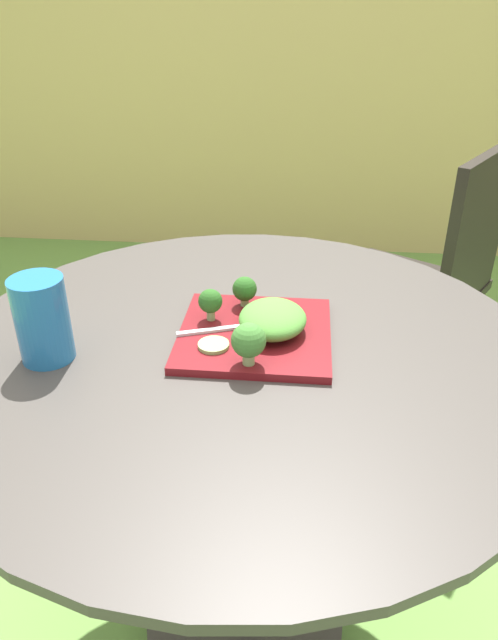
% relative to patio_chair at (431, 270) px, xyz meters
% --- Properties ---
extents(ground_plane, '(12.00, 12.00, 0.00)m').
position_rel_patio_chair_xyz_m(ground_plane, '(-0.48, -0.85, -0.53)').
color(ground_plane, '#669342').
extents(bamboo_fence, '(8.00, 0.08, 1.56)m').
position_rel_patio_chair_xyz_m(bamboo_fence, '(-0.48, 1.45, 0.25)').
color(bamboo_fence, tan).
rests_on(bamboo_fence, ground_plane).
extents(patio_table, '(1.00, 1.00, 0.76)m').
position_rel_patio_chair_xyz_m(patio_table, '(-0.48, -0.85, -0.01)').
color(patio_table, '#423D38').
rests_on(patio_table, ground_plane).
extents(patio_chair, '(0.61, 0.61, 0.90)m').
position_rel_patio_chair_xyz_m(patio_chair, '(0.00, 0.00, 0.00)').
color(patio_chair, black).
rests_on(patio_chair, ground_plane).
extents(salad_plate, '(0.25, 0.25, 0.01)m').
position_rel_patio_chair_xyz_m(salad_plate, '(-0.46, -0.83, 0.24)').
color(salad_plate, maroon).
rests_on(salad_plate, patio_table).
extents(drinking_glass, '(0.08, 0.08, 0.14)m').
position_rel_patio_chair_xyz_m(drinking_glass, '(-0.79, -0.92, 0.29)').
color(drinking_glass, '#236BA8').
rests_on(drinking_glass, patio_table).
extents(fork, '(0.15, 0.07, 0.00)m').
position_rel_patio_chair_xyz_m(fork, '(-0.51, -0.83, 0.25)').
color(fork, silver).
rests_on(fork, salad_plate).
extents(lettuce_mound, '(0.11, 0.13, 0.05)m').
position_rel_patio_chair_xyz_m(lettuce_mound, '(-0.44, -0.83, 0.27)').
color(lettuce_mound, '#519338').
rests_on(lettuce_mound, salad_plate).
extents(broccoli_floret_0, '(0.04, 0.04, 0.06)m').
position_rel_patio_chair_xyz_m(broccoli_floret_0, '(-0.54, -0.80, 0.28)').
color(broccoli_floret_0, '#99B770').
rests_on(broccoli_floret_0, salad_plate).
extents(broccoli_floret_1, '(0.05, 0.05, 0.07)m').
position_rel_patio_chair_xyz_m(broccoli_floret_1, '(-0.47, -0.93, 0.29)').
color(broccoli_floret_1, '#99B770').
rests_on(broccoli_floret_1, salad_plate).
extents(broccoli_floret_2, '(0.04, 0.04, 0.06)m').
position_rel_patio_chair_xyz_m(broccoli_floret_2, '(-0.49, -0.74, 0.28)').
color(broccoli_floret_2, '#99B770').
rests_on(broccoli_floret_2, salad_plate).
extents(cucumber_slice_0, '(0.05, 0.05, 0.01)m').
position_rel_patio_chair_xyz_m(cucumber_slice_0, '(-0.53, -0.89, 0.25)').
color(cucumber_slice_0, '#8EB766').
rests_on(cucumber_slice_0, salad_plate).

